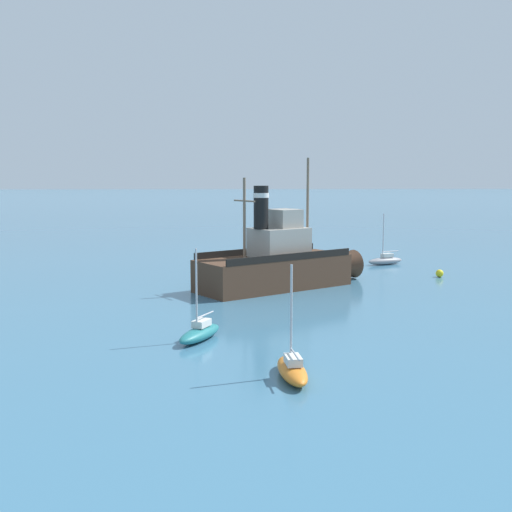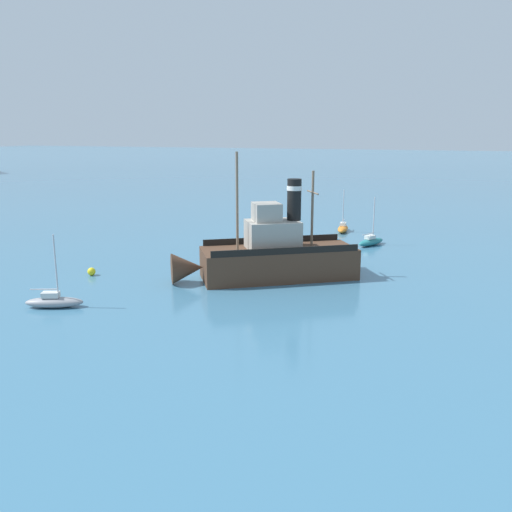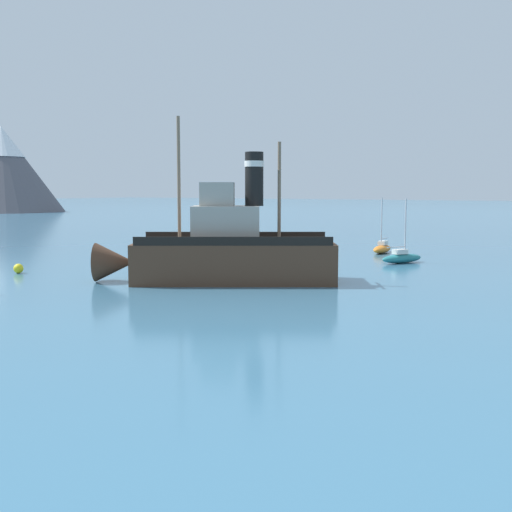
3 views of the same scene
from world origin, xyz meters
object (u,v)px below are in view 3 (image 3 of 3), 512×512
at_px(old_tugboat, 224,252).
at_px(sailboat_orange, 382,248).
at_px(sailboat_teal, 402,257).
at_px(mooring_buoy, 18,269).

bearing_deg(old_tugboat, sailboat_orange, -3.29).
bearing_deg(sailboat_teal, old_tugboat, 160.47).
xyz_separation_m(sailboat_orange, mooring_buoy, (-26.29, 15.12, -0.10)).
xyz_separation_m(old_tugboat, sailboat_teal, (15.44, -5.48, -1.40)).
xyz_separation_m(sailboat_orange, sailboat_teal, (-6.56, -4.21, 0.00)).
distance_m(old_tugboat, sailboat_orange, 22.08).
relative_size(sailboat_teal, mooring_buoy, 7.56).
distance_m(sailboat_orange, mooring_buoy, 30.33).
height_order(old_tugboat, mooring_buoy, old_tugboat).
bearing_deg(old_tugboat, sailboat_teal, -19.53).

